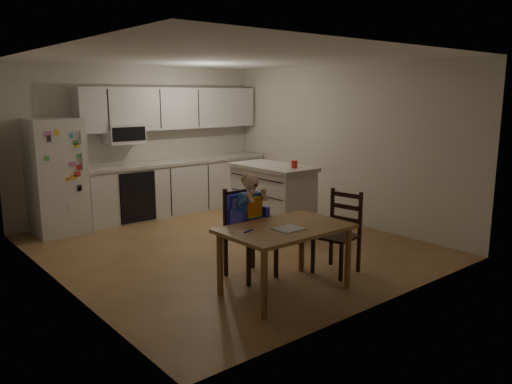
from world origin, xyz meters
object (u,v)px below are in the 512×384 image
at_px(kitchen_island, 272,197).
at_px(red_cup, 294,164).
at_px(chair_side, 341,226).
at_px(dining_table, 285,236).
at_px(refrigerator, 56,177).
at_px(chair_booster, 248,214).

xyz_separation_m(kitchen_island, red_cup, (0.04, -0.43, 0.55)).
bearing_deg(chair_side, dining_table, -94.91).
relative_size(refrigerator, chair_side, 1.79).
xyz_separation_m(kitchen_island, chair_side, (-0.59, -1.88, 0.04)).
distance_m(kitchen_island, chair_side, 1.97).
bearing_deg(red_cup, refrigerator, 138.89).
bearing_deg(chair_booster, kitchen_island, 39.42).
height_order(red_cup, dining_table, red_cup).
bearing_deg(red_cup, chair_side, -113.56).
distance_m(kitchen_island, dining_table, 2.48).
bearing_deg(dining_table, chair_side, 3.91).
xyz_separation_m(refrigerator, chair_side, (2.00, -3.75, -0.31)).
distance_m(red_cup, chair_booster, 1.85).
distance_m(chair_booster, chair_side, 1.11).
bearing_deg(red_cup, kitchen_island, 95.99).
xyz_separation_m(red_cup, chair_side, (-0.63, -1.46, -0.51)).
bearing_deg(chair_side, red_cup, 147.62).
bearing_deg(kitchen_island, chair_side, -107.40).
xyz_separation_m(chair_booster, chair_side, (0.95, -0.56, -0.18)).
height_order(red_cup, chair_side, red_cup).
relative_size(red_cup, chair_booster, 0.09).
bearing_deg(chair_side, refrigerator, -160.81).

